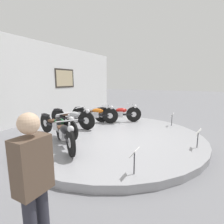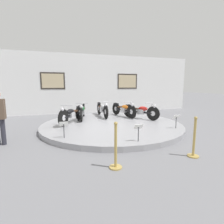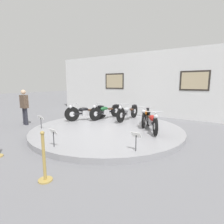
{
  "view_description": "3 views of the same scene",
  "coord_description": "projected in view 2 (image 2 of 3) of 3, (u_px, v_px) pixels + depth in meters",
  "views": [
    {
      "loc": [
        -4.91,
        -2.65,
        1.93
      ],
      "look_at": [
        -0.03,
        -0.04,
        0.92
      ],
      "focal_mm": 28.0,
      "sensor_mm": 36.0,
      "label": 1
    },
    {
      "loc": [
        -2.16,
        -6.97,
        1.78
      ],
      "look_at": [
        0.06,
        0.16,
        0.63
      ],
      "focal_mm": 28.0,
      "sensor_mm": 36.0,
      "label": 2
    },
    {
      "loc": [
        3.92,
        -5.52,
        1.93
      ],
      "look_at": [
        0.16,
        0.09,
        0.8
      ],
      "focal_mm": 28.0,
      "sensor_mm": 36.0,
      "label": 3
    }
  ],
  "objects": [
    {
      "name": "ground_plane",
      "position": [
        112.0,
        127.0,
        7.48
      ],
      "size": [
        60.0,
        60.0,
        0.0
      ],
      "primitive_type": "plane",
      "color": "slate"
    },
    {
      "name": "motorcycle_orange",
      "position": [
        124.0,
        109.0,
        8.96
      ],
      "size": [
        0.67,
        1.95,
        0.8
      ],
      "color": "black",
      "rests_on": "display_platform"
    },
    {
      "name": "info_placard_front_right",
      "position": [
        176.0,
        119.0,
        6.5
      ],
      "size": [
        0.26,
        0.11,
        0.51
      ],
      "color": "#333338",
      "rests_on": "display_platform"
    },
    {
      "name": "motorcycle_green",
      "position": [
        83.0,
        111.0,
        8.34
      ],
      "size": [
        0.59,
        1.97,
        0.8
      ],
      "color": "black",
      "rests_on": "display_platform"
    },
    {
      "name": "motorcycle_black",
      "position": [
        72.0,
        114.0,
        7.41
      ],
      "size": [
        1.18,
        1.71,
        0.81
      ],
      "color": "black",
      "rests_on": "display_platform"
    },
    {
      "name": "display_platform",
      "position": [
        112.0,
        125.0,
        7.47
      ],
      "size": [
        5.84,
        5.84,
        0.18
      ],
      "primitive_type": "cylinder",
      "color": "#99999E",
      "rests_on": "ground_plane"
    },
    {
      "name": "stanchion_post_left_of_entry",
      "position": [
        116.0,
        153.0,
        3.74
      ],
      "size": [
        0.28,
        0.28,
        1.02
      ],
      "color": "tan",
      "rests_on": "ground_plane"
    },
    {
      "name": "motorcycle_silver",
      "position": [
        102.0,
        109.0,
        8.95
      ],
      "size": [
        0.54,
        2.03,
        0.81
      ],
      "color": "black",
      "rests_on": "display_platform"
    },
    {
      "name": "stanchion_post_right_of_entry",
      "position": [
        194.0,
        143.0,
        4.34
      ],
      "size": [
        0.28,
        0.28,
        1.02
      ],
      "color": "tan",
      "rests_on": "ground_plane"
    },
    {
      "name": "back_wall",
      "position": [
        92.0,
        84.0,
        11.25
      ],
      "size": [
        14.0,
        0.22,
        3.7
      ],
      "color": "white",
      "rests_on": "ground_plane"
    },
    {
      "name": "motorcycle_red",
      "position": [
        141.0,
        111.0,
        8.37
      ],
      "size": [
        1.1,
        1.72,
        0.8
      ],
      "color": "black",
      "rests_on": "display_platform"
    },
    {
      "name": "info_placard_front_left",
      "position": [
        64.0,
        126.0,
        5.31
      ],
      "size": [
        0.26,
        0.11,
        0.51
      ],
      "color": "#333338",
      "rests_on": "display_platform"
    },
    {
      "name": "info_placard_front_centre",
      "position": [
        138.0,
        129.0,
        4.97
      ],
      "size": [
        0.26,
        0.11,
        0.51
      ],
      "color": "#333338",
      "rests_on": "display_platform"
    }
  ]
}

